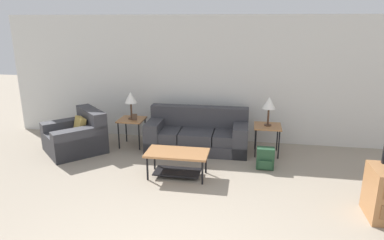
{
  "coord_description": "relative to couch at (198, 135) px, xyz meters",
  "views": [
    {
      "loc": [
        0.7,
        -2.47,
        2.49
      ],
      "look_at": [
        -0.28,
        3.22,
        0.8
      ],
      "focal_mm": 32.0,
      "sensor_mm": 36.0,
      "label": 1
    }
  ],
  "objects": [
    {
      "name": "side_table_right",
      "position": [
        1.35,
        -0.03,
        0.21
      ],
      "size": [
        0.5,
        0.5,
        0.57
      ],
      "color": "#A87042",
      "rests_on": "ground_plane"
    },
    {
      "name": "picture_frame",
      "position": [
        -1.25,
        -0.11,
        0.34
      ],
      "size": [
        0.1,
        0.04,
        0.13
      ],
      "color": "#4C3828",
      "rests_on": "side_table_left"
    },
    {
      "name": "couch",
      "position": [
        0.0,
        0.0,
        0.0
      ],
      "size": [
        1.98,
        0.86,
        0.82
      ],
      "color": "#38383D",
      "rests_on": "ground_plane"
    },
    {
      "name": "coffee_table",
      "position": [
        -0.14,
        -1.3,
        0.02
      ],
      "size": [
        1.01,
        0.54,
        0.43
      ],
      "color": "#A87042",
      "rests_on": "ground_plane"
    },
    {
      "name": "backpack",
      "position": [
        1.3,
        -0.73,
        -0.12
      ],
      "size": [
        0.3,
        0.26,
        0.38
      ],
      "color": "#23472D",
      "rests_on": "ground_plane"
    },
    {
      "name": "table_lamp_right",
      "position": [
        1.35,
        -0.03,
        0.7
      ],
      "size": [
        0.24,
        0.24,
        0.55
      ],
      "color": "#472D1E",
      "rests_on": "side_table_right"
    },
    {
      "name": "wall_back",
      "position": [
        0.28,
        0.65,
        1.0
      ],
      "size": [
        9.1,
        0.06,
        2.6
      ],
      "color": "silver",
      "rests_on": "ground_plane"
    },
    {
      "name": "table_lamp_left",
      "position": [
        -1.35,
        -0.03,
        0.7
      ],
      "size": [
        0.24,
        0.24,
        0.55
      ],
      "color": "#472D1E",
      "rests_on": "side_table_left"
    },
    {
      "name": "armchair",
      "position": [
        -2.33,
        -0.49,
        -0.01
      ],
      "size": [
        1.42,
        1.42,
        0.8
      ],
      "color": "#38383D",
      "rests_on": "ground_plane"
    },
    {
      "name": "side_table_left",
      "position": [
        -1.35,
        -0.03,
        0.21
      ],
      "size": [
        0.5,
        0.5,
        0.57
      ],
      "color": "#A87042",
      "rests_on": "ground_plane"
    }
  ]
}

